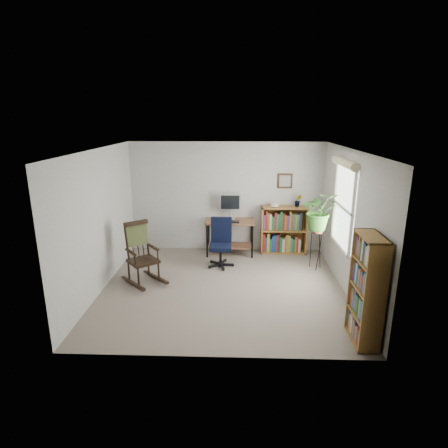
{
  "coord_description": "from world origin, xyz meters",
  "views": [
    {
      "loc": [
        0.23,
        -6.04,
        2.91
      ],
      "look_at": [
        0.0,
        0.4,
        1.05
      ],
      "focal_mm": 30.0,
      "sensor_mm": 36.0,
      "label": 1
    }
  ],
  "objects_px": {
    "desk": "(230,237)",
    "tall_bookshelf": "(366,290)",
    "rocking_chair": "(143,253)",
    "low_bookshelf": "(284,230)",
    "office_chair": "(221,243)"
  },
  "relations": [
    {
      "from": "low_bookshelf",
      "to": "rocking_chair",
      "type": "bearing_deg",
      "value": -148.4
    },
    {
      "from": "office_chair",
      "to": "desk",
      "type": "bearing_deg",
      "value": 79.53
    },
    {
      "from": "desk",
      "to": "low_bookshelf",
      "type": "xyz_separation_m",
      "value": [
        1.17,
        0.12,
        0.15
      ]
    },
    {
      "from": "office_chair",
      "to": "rocking_chair",
      "type": "bearing_deg",
      "value": -146.32
    },
    {
      "from": "desk",
      "to": "tall_bookshelf",
      "type": "relative_size",
      "value": 0.7
    },
    {
      "from": "desk",
      "to": "tall_bookshelf",
      "type": "height_order",
      "value": "tall_bookshelf"
    },
    {
      "from": "desk",
      "to": "tall_bookshelf",
      "type": "distance_m",
      "value": 3.76
    },
    {
      "from": "rocking_chair",
      "to": "tall_bookshelf",
      "type": "bearing_deg",
      "value": -66.14
    },
    {
      "from": "rocking_chair",
      "to": "low_bookshelf",
      "type": "height_order",
      "value": "rocking_chair"
    },
    {
      "from": "desk",
      "to": "low_bookshelf",
      "type": "distance_m",
      "value": 1.19
    },
    {
      "from": "office_chair",
      "to": "low_bookshelf",
      "type": "distance_m",
      "value": 1.59
    },
    {
      "from": "rocking_chair",
      "to": "tall_bookshelf",
      "type": "xyz_separation_m",
      "value": [
        3.36,
        -1.72,
        0.17
      ]
    },
    {
      "from": "desk",
      "to": "tall_bookshelf",
      "type": "bearing_deg",
      "value": -60.6
    },
    {
      "from": "office_chair",
      "to": "rocking_chair",
      "type": "distance_m",
      "value": 1.58
    },
    {
      "from": "low_bookshelf",
      "to": "tall_bookshelf",
      "type": "relative_size",
      "value": 0.7
    }
  ]
}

